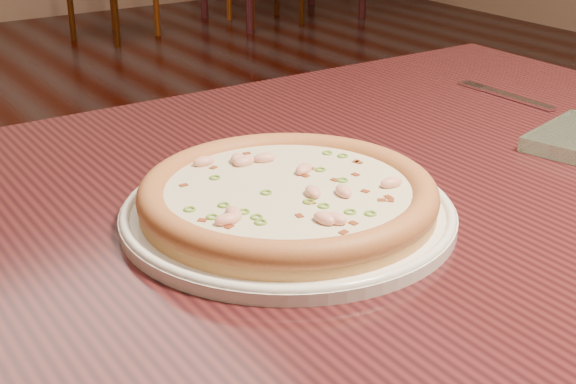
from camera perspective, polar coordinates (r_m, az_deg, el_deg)
hero_table at (r=0.95m, az=4.37°, el=-4.54°), size 1.20×0.80×0.75m
plate at (r=0.80m, az=0.00°, el=-1.40°), size 0.33×0.33×0.02m
pizza at (r=0.79m, az=-0.00°, el=-0.20°), size 0.30×0.30×0.03m
fork at (r=1.24m, az=15.42°, el=6.61°), size 0.02×0.18×0.00m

